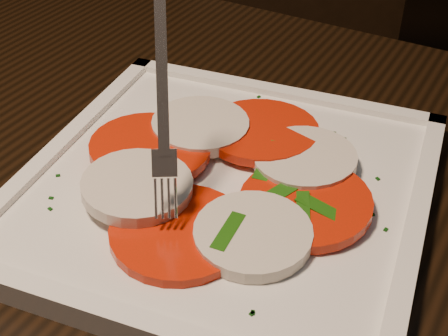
{
  "coord_description": "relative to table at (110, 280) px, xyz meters",
  "views": [
    {
      "loc": [
        0.31,
        -0.14,
        1.07
      ],
      "look_at": [
        0.16,
        0.21,
        0.78
      ],
      "focal_mm": 50.0,
      "sensor_mm": 36.0,
      "label": 1
    }
  ],
  "objects": [
    {
      "name": "table",
      "position": [
        0.0,
        0.0,
        0.0
      ],
      "size": [
        1.27,
        0.91,
        0.75
      ],
      "rotation": [
        0.0,
        0.0,
        -0.1
      ],
      "color": "black",
      "rests_on": "ground"
    },
    {
      "name": "plate",
      "position": [
        0.09,
        0.04,
        0.11
      ],
      "size": [
        0.33,
        0.33,
        0.01
      ],
      "primitive_type": "cube",
      "rotation": [
        0.0,
        0.0,
        0.05
      ],
      "color": "white",
      "rests_on": "table"
    },
    {
      "name": "chair",
      "position": [
        -0.07,
        0.72,
        -0.12
      ],
      "size": [
        0.54,
        0.54,
        0.93
      ],
      "rotation": [
        0.0,
        0.0,
        0.36
      ],
      "color": "black",
      "rests_on": "ground"
    },
    {
      "name": "caprese_salad",
      "position": [
        0.09,
        0.04,
        0.12
      ],
      "size": [
        0.26,
        0.25,
        0.02
      ],
      "color": "red",
      "rests_on": "plate"
    },
    {
      "name": "fork",
      "position": [
        0.06,
        0.01,
        0.2
      ],
      "size": [
        0.07,
        0.09,
        0.14
      ],
      "primitive_type": null,
      "rotation": [
        0.0,
        0.0,
        0.46
      ],
      "color": "white",
      "rests_on": "caprese_salad"
    }
  ]
}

